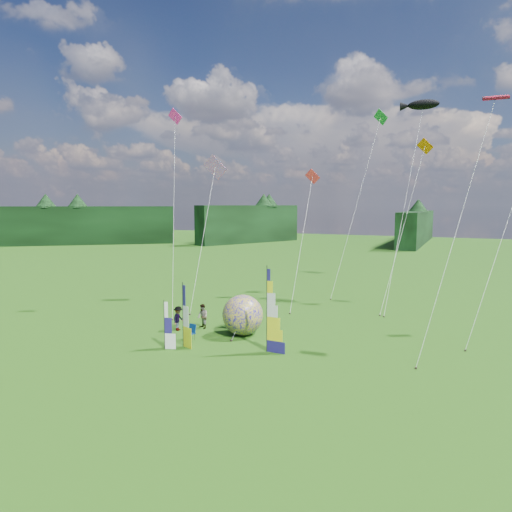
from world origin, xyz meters
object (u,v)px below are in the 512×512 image
at_px(bol_inflatable, 243,315).
at_px(spectator_b, 203,316).
at_px(feather_banner_main, 267,311).
at_px(spectator_a, 235,317).
at_px(camp_chair, 190,332).
at_px(kite_whale, 406,191).
at_px(side_banner_far, 164,325).
at_px(spectator_d, 236,315).
at_px(spectator_c, 178,318).
at_px(side_banner_left, 183,316).

height_order(bol_inflatable, spectator_b, bol_inflatable).
bearing_deg(feather_banner_main, spectator_a, 142.45).
bearing_deg(camp_chair, kite_whale, 67.73).
xyz_separation_m(side_banner_far, spectator_d, (1.52, 6.34, -0.62)).
relative_size(spectator_d, kite_whale, 0.08).
height_order(spectator_a, spectator_b, spectator_a).
bearing_deg(spectator_c, spectator_a, -72.27).
xyz_separation_m(side_banner_left, spectator_a, (1.19, 4.49, -1.00)).
xyz_separation_m(spectator_b, camp_chair, (0.76, -2.79, -0.35)).
distance_m(spectator_d, camp_chair, 4.36).
bearing_deg(bol_inflatable, feather_banner_main, -41.26).
relative_size(side_banner_left, camp_chair, 3.76).
distance_m(side_banner_far, kite_whale, 23.74).
bearing_deg(side_banner_far, spectator_d, 57.63).
relative_size(feather_banner_main, spectator_a, 2.69).
xyz_separation_m(side_banner_far, kite_whale, (11.23, 19.17, 8.35)).
xyz_separation_m(spectator_b, kite_whale, (11.61, 14.25, 8.94)).
bearing_deg(kite_whale, bol_inflatable, -112.73).
bearing_deg(side_banner_far, spectator_c, 94.52).
xyz_separation_m(feather_banner_main, kite_whale, (5.47, 17.00, 7.32)).
bearing_deg(spectator_b, spectator_d, 68.82).
bearing_deg(spectator_b, kite_whale, 83.12).
relative_size(spectator_a, camp_chair, 1.80).
bearing_deg(spectator_d, bol_inflatable, 165.81).
bearing_deg(feather_banner_main, spectator_c, 170.33).
height_order(bol_inflatable, spectator_a, bol_inflatable).
height_order(feather_banner_main, spectator_a, feather_banner_main).
bearing_deg(kite_whale, spectator_d, -119.95).
distance_m(side_banner_far, spectator_d, 6.55).
relative_size(spectator_c, spectator_d, 1.02).
bearing_deg(side_banner_far, feather_banner_main, 1.78).
xyz_separation_m(side_banner_far, spectator_a, (1.92, 5.40, -0.53)).
bearing_deg(side_banner_far, spectator_b, 75.53).
bearing_deg(spectator_b, bol_inflatable, 27.99).
bearing_deg(spectator_c, camp_chair, -135.90).
bearing_deg(spectator_a, camp_chair, -157.30).
distance_m(spectator_c, camp_chair, 2.61).
height_order(spectator_d, kite_whale, kite_whale).
height_order(feather_banner_main, side_banner_left, feather_banner_main).
xyz_separation_m(feather_banner_main, camp_chair, (-5.38, -0.03, -1.97)).
distance_m(bol_inflatable, spectator_d, 2.22).
bearing_deg(camp_chair, spectator_b, 115.53).
bearing_deg(side_banner_left, side_banner_far, -107.12).
height_order(spectator_a, spectator_d, spectator_a).
bearing_deg(spectator_c, kite_whale, -46.82).
relative_size(side_banner_left, spectator_c, 2.28).
height_order(side_banner_far, spectator_d, side_banner_far).
relative_size(side_banner_far, spectator_a, 1.57).
bearing_deg(feather_banner_main, side_banner_far, -156.87).
xyz_separation_m(feather_banner_main, spectator_b, (-6.14, 2.76, -1.62)).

